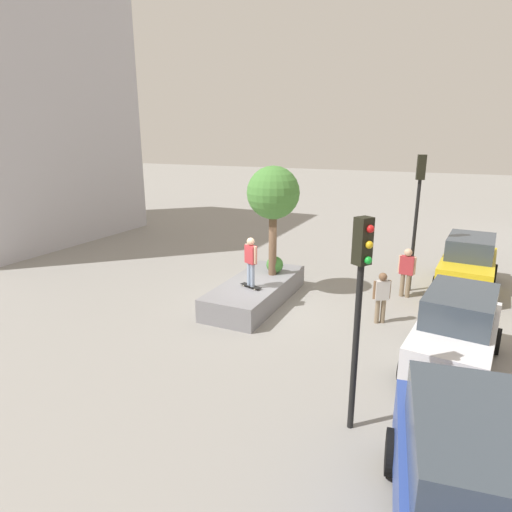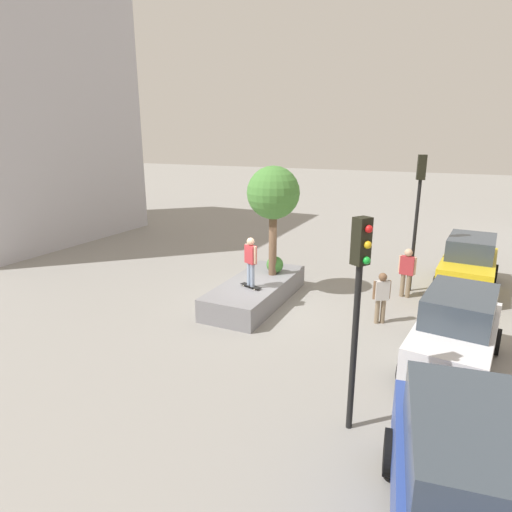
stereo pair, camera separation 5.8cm
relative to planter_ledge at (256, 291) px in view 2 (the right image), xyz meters
The scene contains 14 objects.
ground_plane 0.60m from the planter_ledge, 47.93° to the left, with size 120.00×120.00×0.00m, color gray.
planter_ledge is the anchor object (origin of this frame).
plaza_tree 3.40m from the planter_ledge, 166.68° to the left, with size 1.82×1.82×3.85m.
boxwood_shrub 1.35m from the planter_ledge, 169.22° to the left, with size 0.61×0.61×0.61m, color #3D7A33.
skateboard 0.80m from the planter_ledge, 10.23° to the left, with size 0.46×0.82×0.07m.
skateboarder 1.54m from the planter_ledge, 10.23° to the left, with size 0.36×0.50×1.62m.
taxi_cab 8.09m from the planter_ledge, 124.93° to the left, with size 4.35×2.25×1.97m.
police_car 6.57m from the planter_ledge, 73.88° to the left, with size 4.30×2.32×1.92m.
sedan_parked 9.94m from the planter_ledge, 41.45° to the left, with size 4.83×2.66×2.14m.
traffic_light_corner 7.40m from the planter_ledge, 40.50° to the left, with size 0.36×0.37×4.23m.
traffic_light_median 6.54m from the planter_ledge, 126.06° to the left, with size 0.36×0.33×4.94m.
bystander_watching 5.38m from the planter_ledge, 120.05° to the left, with size 0.28×0.60×1.78m.
passerby_with_bag 4.23m from the planter_ledge, 90.15° to the left, with size 0.38×0.48×1.62m.
plaza_lowrise_south 18.30m from the planter_ledge, 102.42° to the right, with size 10.76×8.98×15.40m, color #B2B2BC.
Camera 2 is at (12.38, 5.59, 5.59)m, focal length 30.24 mm.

